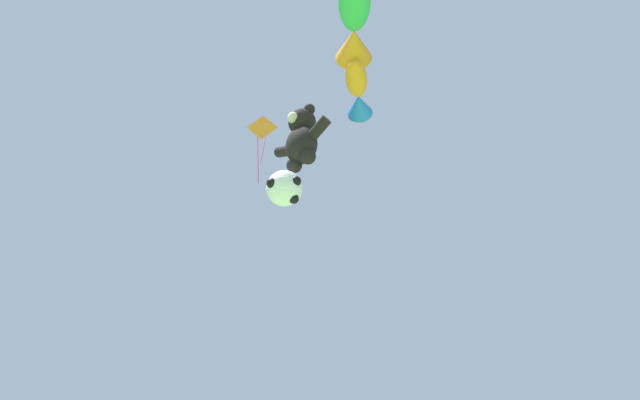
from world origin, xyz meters
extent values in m
ellipsoid|color=black|center=(-0.10, 4.68, 9.75)|extent=(0.94, 0.80, 1.14)
sphere|color=black|center=(-0.10, 4.68, 10.60)|extent=(0.78, 0.78, 0.78)
sphere|color=beige|center=(-0.10, 4.35, 10.54)|extent=(0.33, 0.33, 0.33)
sphere|color=black|center=(-0.38, 4.68, 10.90)|extent=(0.32, 0.32, 0.32)
cylinder|color=black|center=(-0.78, 4.68, 9.95)|extent=(0.68, 0.30, 0.53)
sphere|color=black|center=(-0.35, 4.68, 9.21)|extent=(0.42, 0.42, 0.42)
sphere|color=black|center=(0.18, 4.68, 10.90)|extent=(0.32, 0.32, 0.32)
cylinder|color=black|center=(0.58, 4.68, 9.95)|extent=(0.68, 0.30, 0.53)
sphere|color=black|center=(0.16, 4.68, 9.21)|extent=(0.42, 0.42, 0.42)
sphere|color=white|center=(-0.45, 4.45, 8.37)|extent=(0.93, 0.93, 0.93)
sphere|color=black|center=(-0.02, 4.45, 8.37)|extent=(0.26, 0.26, 0.26)
sphere|color=black|center=(-0.54, 4.74, 8.68)|extent=(0.26, 0.26, 0.26)
sphere|color=black|center=(-0.45, 4.03, 8.31)|extent=(0.26, 0.26, 0.26)
sphere|color=black|center=(-0.24, 4.60, 8.03)|extent=(0.26, 0.26, 0.26)
ellipsoid|color=orange|center=(1.90, 4.69, 10.80)|extent=(1.16, 1.30, 0.48)
cone|color=blue|center=(1.35, 5.44, 10.80)|extent=(0.96, 0.95, 0.71)
sphere|color=black|center=(2.12, 4.39, 10.93)|extent=(0.12, 0.12, 0.12)
ellipsoid|color=green|center=(3.10, 3.29, 11.35)|extent=(1.60, 1.65, 0.65)
cone|color=orange|center=(2.30, 4.17, 11.35)|extent=(1.28, 1.27, 0.96)
cube|color=orange|center=(-3.17, 5.61, 13.06)|extent=(0.81, 0.78, 1.10)
cylinder|color=#E53F9E|center=(-3.31, 5.65, 11.73)|extent=(0.03, 0.25, 1.96)
cylinder|color=#E53F9E|center=(-3.03, 5.63, 11.99)|extent=(0.03, 0.17, 1.43)
camera|label=1|loc=(7.34, -2.21, 0.84)|focal=28.00mm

